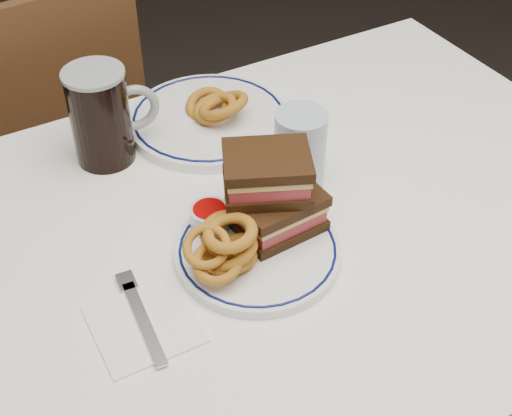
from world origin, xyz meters
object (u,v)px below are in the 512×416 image
main_plate (258,251)px  beer_mug (102,115)px  reuben_sandwich (273,192)px  far_plate (209,120)px  chair_far (53,134)px

main_plate → beer_mug: beer_mug is taller
beer_mug → reuben_sandwich: bearing=-63.8°
far_plate → reuben_sandwich: bearing=-98.5°
reuben_sandwich → main_plate: bearing=-143.0°
chair_far → main_plate: (0.09, -0.84, 0.28)m
chair_far → main_plate: bearing=-83.6°
reuben_sandwich → chair_far: bearing=99.7°
chair_far → beer_mug: beer_mug is taller
main_plate → reuben_sandwich: bearing=37.0°
chair_far → main_plate: size_ratio=3.60×
main_plate → far_plate: bearing=75.2°
chair_far → far_plate: bearing=-70.3°
chair_far → main_plate: 0.90m
main_plate → reuben_sandwich: 0.09m
beer_mug → far_plate: 0.21m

